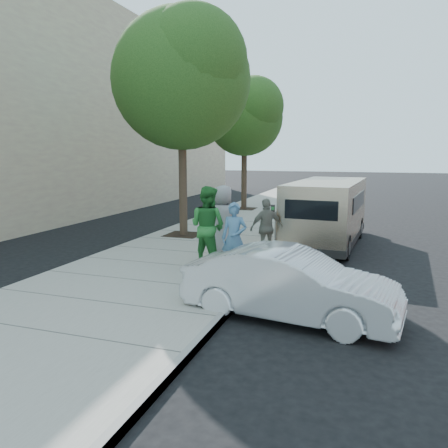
{
  "coord_description": "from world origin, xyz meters",
  "views": [
    {
      "loc": [
        3.87,
        -11.4,
        3.0
      ],
      "look_at": [
        0.16,
        -0.45,
        1.1
      ],
      "focal_mm": 35.0,
      "sensor_mm": 36.0,
      "label": 1
    }
  ],
  "objects_px": {
    "tree_near": "(183,75)",
    "person_gray_shirt": "(223,221)",
    "parking_meter": "(276,217)",
    "person_green_shirt": "(208,226)",
    "tree_far": "(245,114)",
    "person_striped_polo": "(267,228)",
    "person_officer": "(234,238)",
    "sedan": "(290,284)",
    "van": "(327,211)"
  },
  "relations": [
    {
      "from": "parking_meter",
      "to": "person_gray_shirt",
      "type": "relative_size",
      "value": 0.68
    },
    {
      "from": "person_gray_shirt",
      "to": "person_striped_polo",
      "type": "bearing_deg",
      "value": -163.65
    },
    {
      "from": "sedan",
      "to": "person_officer",
      "type": "distance_m",
      "value": 2.73
    },
    {
      "from": "sedan",
      "to": "person_striped_polo",
      "type": "distance_m",
      "value": 4.17
    },
    {
      "from": "parking_meter",
      "to": "person_gray_shirt",
      "type": "bearing_deg",
      "value": -138.4
    },
    {
      "from": "sedan",
      "to": "tree_far",
      "type": "bearing_deg",
      "value": 27.08
    },
    {
      "from": "person_officer",
      "to": "sedan",
      "type": "bearing_deg",
      "value": -52.65
    },
    {
      "from": "sedan",
      "to": "person_officer",
      "type": "height_order",
      "value": "person_officer"
    },
    {
      "from": "person_green_shirt",
      "to": "person_gray_shirt",
      "type": "distance_m",
      "value": 1.02
    },
    {
      "from": "sedan",
      "to": "person_gray_shirt",
      "type": "xyz_separation_m",
      "value": [
        -2.48,
        3.53,
        0.5
      ]
    },
    {
      "from": "tree_far",
      "to": "parking_meter",
      "type": "relative_size",
      "value": 4.82
    },
    {
      "from": "person_gray_shirt",
      "to": "parking_meter",
      "type": "bearing_deg",
      "value": -134.71
    },
    {
      "from": "person_gray_shirt",
      "to": "sedan",
      "type": "bearing_deg",
      "value": 121.71
    },
    {
      "from": "tree_far",
      "to": "sedan",
      "type": "bearing_deg",
      "value": -70.8
    },
    {
      "from": "sedan",
      "to": "person_striped_polo",
      "type": "xyz_separation_m",
      "value": [
        -1.36,
        3.93,
        0.32
      ]
    },
    {
      "from": "tree_near",
      "to": "parking_meter",
      "type": "height_order",
      "value": "tree_near"
    },
    {
      "from": "parking_meter",
      "to": "person_gray_shirt",
      "type": "distance_m",
      "value": 1.78
    },
    {
      "from": "person_officer",
      "to": "person_striped_polo",
      "type": "height_order",
      "value": "person_officer"
    },
    {
      "from": "van",
      "to": "person_gray_shirt",
      "type": "bearing_deg",
      "value": -123.05
    },
    {
      "from": "tree_near",
      "to": "person_officer",
      "type": "height_order",
      "value": "tree_near"
    },
    {
      "from": "parking_meter",
      "to": "person_officer",
      "type": "relative_size",
      "value": 0.8
    },
    {
      "from": "person_gray_shirt",
      "to": "person_striped_polo",
      "type": "relative_size",
      "value": 1.23
    },
    {
      "from": "tree_near",
      "to": "tree_far",
      "type": "relative_size",
      "value": 1.16
    },
    {
      "from": "tree_far",
      "to": "person_green_shirt",
      "type": "distance_m",
      "value": 12.12
    },
    {
      "from": "tree_near",
      "to": "tree_far",
      "type": "height_order",
      "value": "tree_near"
    },
    {
      "from": "sedan",
      "to": "person_gray_shirt",
      "type": "relative_size",
      "value": 1.96
    },
    {
      "from": "parking_meter",
      "to": "tree_far",
      "type": "bearing_deg",
      "value": 104.27
    },
    {
      "from": "parking_meter",
      "to": "person_green_shirt",
      "type": "distance_m",
      "value": 2.66
    },
    {
      "from": "parking_meter",
      "to": "person_striped_polo",
      "type": "relative_size",
      "value": 0.83
    },
    {
      "from": "tree_far",
      "to": "person_officer",
      "type": "relative_size",
      "value": 3.83
    },
    {
      "from": "person_striped_polo",
      "to": "tree_near",
      "type": "bearing_deg",
      "value": -70.63
    },
    {
      "from": "tree_near",
      "to": "person_officer",
      "type": "bearing_deg",
      "value": -53.05
    },
    {
      "from": "sedan",
      "to": "person_officer",
      "type": "relative_size",
      "value": 2.3
    },
    {
      "from": "parking_meter",
      "to": "person_gray_shirt",
      "type": "xyz_separation_m",
      "value": [
        -1.17,
        -1.33,
        0.02
      ]
    },
    {
      "from": "parking_meter",
      "to": "person_striped_polo",
      "type": "height_order",
      "value": "person_striped_polo"
    },
    {
      "from": "van",
      "to": "person_striped_polo",
      "type": "height_order",
      "value": "van"
    },
    {
      "from": "van",
      "to": "parking_meter",
      "type": "bearing_deg",
      "value": -119.81
    },
    {
      "from": "person_striped_polo",
      "to": "tree_far",
      "type": "bearing_deg",
      "value": -107.88
    },
    {
      "from": "van",
      "to": "person_green_shirt",
      "type": "bearing_deg",
      "value": -116.52
    },
    {
      "from": "tree_far",
      "to": "person_officer",
      "type": "bearing_deg",
      "value": -75.2
    },
    {
      "from": "person_striped_polo",
      "to": "sedan",
      "type": "bearing_deg",
      "value": 71.93
    },
    {
      "from": "van",
      "to": "person_green_shirt",
      "type": "height_order",
      "value": "person_green_shirt"
    },
    {
      "from": "tree_near",
      "to": "person_gray_shirt",
      "type": "bearing_deg",
      "value": -49.06
    },
    {
      "from": "sedan",
      "to": "person_gray_shirt",
      "type": "bearing_deg",
      "value": 42.99
    },
    {
      "from": "person_officer",
      "to": "person_gray_shirt",
      "type": "distance_m",
      "value": 1.63
    },
    {
      "from": "parking_meter",
      "to": "tree_near",
      "type": "bearing_deg",
      "value": 151.76
    },
    {
      "from": "tree_near",
      "to": "person_gray_shirt",
      "type": "height_order",
      "value": "tree_near"
    },
    {
      "from": "tree_far",
      "to": "person_green_shirt",
      "type": "relative_size",
      "value": 3.2
    },
    {
      "from": "person_green_shirt",
      "to": "person_officer",
      "type": "bearing_deg",
      "value": 168.62
    },
    {
      "from": "person_green_shirt",
      "to": "person_striped_polo",
      "type": "distance_m",
      "value": 1.86
    }
  ]
}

